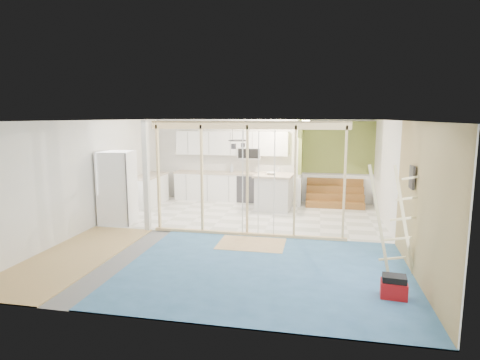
% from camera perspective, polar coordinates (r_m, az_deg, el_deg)
% --- Properties ---
extents(room, '(7.01, 8.01, 2.61)m').
position_cam_1_polar(room, '(8.95, -0.85, 0.13)').
color(room, slate).
rests_on(room, ground).
extents(floor_overlays, '(7.00, 8.00, 0.03)m').
position_cam_1_polar(floor_overlays, '(9.28, -0.30, -7.72)').
color(floor_overlays, white).
rests_on(floor_overlays, room).
extents(stud_frame, '(4.66, 0.14, 2.60)m').
position_cam_1_polar(stud_frame, '(8.97, -2.37, 2.01)').
color(stud_frame, '#EFDC92').
rests_on(stud_frame, room).
extents(base_cabinets, '(4.45, 2.24, 0.93)m').
position_cam_1_polar(base_cabinets, '(12.69, -4.77, -1.09)').
color(base_cabinets, white).
rests_on(base_cabinets, room).
extents(upper_cabinets, '(3.60, 0.41, 0.85)m').
position_cam_1_polar(upper_cabinets, '(12.78, -0.96, 5.12)').
color(upper_cabinets, white).
rests_on(upper_cabinets, room).
extents(green_partition, '(2.25, 1.51, 2.60)m').
position_cam_1_polar(green_partition, '(12.43, 12.01, 0.76)').
color(green_partition, olive).
rests_on(green_partition, room).
extents(pot_rack, '(0.52, 0.52, 0.72)m').
position_cam_1_polar(pot_rack, '(10.78, -0.34, 5.35)').
color(pot_rack, black).
rests_on(pot_rack, room).
extents(sheathing_panel, '(0.02, 4.00, 2.60)m').
position_cam_1_polar(sheathing_panel, '(6.98, 24.50, -3.21)').
color(sheathing_panel, tan).
rests_on(sheathing_panel, room).
extents(electrical_panel, '(0.04, 0.30, 0.40)m').
position_cam_1_polar(electrical_panel, '(7.49, 23.27, 0.37)').
color(electrical_panel, '#3D3D42').
rests_on(electrical_panel, room).
extents(ceiling_light, '(0.32, 0.32, 0.08)m').
position_cam_1_polar(ceiling_light, '(11.66, 9.10, 8.19)').
color(ceiling_light, '#FFEABF').
rests_on(ceiling_light, room).
extents(fridge, '(0.89, 0.86, 1.83)m').
position_cam_1_polar(fridge, '(10.50, -17.01, -1.07)').
color(fridge, white).
rests_on(fridge, room).
extents(island, '(1.15, 1.15, 1.05)m').
position_cam_1_polar(island, '(11.62, 4.85, -1.76)').
color(island, silver).
rests_on(island, room).
extents(bowl, '(0.33, 0.33, 0.07)m').
position_cam_1_polar(bowl, '(11.49, 4.45, 0.96)').
color(bowl, white).
rests_on(bowl, island).
extents(soap_bottle_a, '(0.15, 0.15, 0.30)m').
position_cam_1_polar(soap_bottle_a, '(12.76, -1.18, 1.77)').
color(soap_bottle_a, '#9EA5B0').
rests_on(soap_bottle_a, base_cabinets).
extents(soap_bottle_b, '(0.12, 0.13, 0.21)m').
position_cam_1_polar(soap_bottle_b, '(12.59, 5.49, 1.44)').
color(soap_bottle_b, white).
rests_on(soap_bottle_b, base_cabinets).
extents(toolbox, '(0.40, 0.32, 0.36)m').
position_cam_1_polar(toolbox, '(6.56, 21.04, -14.08)').
color(toolbox, '#AF1013').
rests_on(toolbox, room).
extents(ladder, '(1.00, 0.09, 1.86)m').
position_cam_1_polar(ladder, '(7.33, 21.14, -5.23)').
color(ladder, beige).
rests_on(ladder, room).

